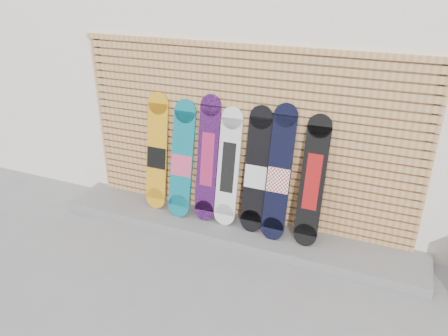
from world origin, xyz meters
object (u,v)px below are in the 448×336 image
Objects in this scene: snowboard_0 at (157,153)px; snowboard_3 at (228,168)px; snowboard_1 at (182,160)px; snowboard_5 at (279,174)px; snowboard_2 at (207,159)px; snowboard_4 at (256,171)px; snowboard_6 at (312,182)px.

snowboard_0 reaches higher than snowboard_3.
snowboard_5 reaches higher than snowboard_1.
snowboard_2 reaches higher than snowboard_3.
snowboard_4 is at bearing -0.81° from snowboard_0.
snowboard_3 is (1.00, -0.01, -0.02)m from snowboard_0.
snowboard_4 reaches higher than snowboard_6.
snowboard_6 is at bearing -1.03° from snowboard_0.
snowboard_2 is 1.31m from snowboard_6.
snowboard_3 is (0.62, 0.03, 0.00)m from snowboard_1.
snowboard_3 is 1.03m from snowboard_6.
snowboard_5 reaches higher than snowboard_3.
snowboard_4 is (0.98, 0.02, 0.02)m from snowboard_1.
snowboard_5 is 0.39m from snowboard_6.
snowboard_4 reaches higher than snowboard_3.
snowboard_2 is at bearing 4.96° from snowboard_1.
snowboard_1 is 1.27m from snowboard_5.
snowboard_2 is (0.72, -0.01, 0.04)m from snowboard_0.
snowboard_0 reaches higher than snowboard_4.
snowboard_6 is at bearing 2.19° from snowboard_5.
snowboard_0 is at bearing 179.51° from snowboard_3.
snowboard_2 reaches higher than snowboard_0.
snowboard_0 is at bearing 179.19° from snowboard_4.
snowboard_5 reaches higher than snowboard_0.
snowboard_3 is 0.65m from snowboard_5.
snowboard_1 is 0.62m from snowboard_3.
snowboard_2 is 1.00× the size of snowboard_5.
snowboard_1 is 0.98m from snowboard_4.
snowboard_2 is 0.93m from snowboard_5.
snowboard_3 is (0.28, -0.00, -0.06)m from snowboard_2.
snowboard_3 is at bearing 178.31° from snowboard_4.
snowboard_6 is (0.67, -0.02, 0.00)m from snowboard_4.
snowboard_0 is at bearing 174.37° from snowboard_1.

